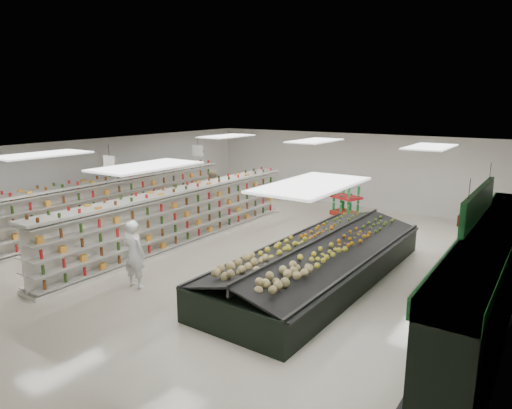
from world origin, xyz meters
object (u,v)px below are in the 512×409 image
Objects in this scene: gondola_center at (182,218)px; shopper_main at (134,254)px; shopper_background at (214,194)px; produce_island at (320,260)px; gondola_left at (116,205)px; soda_endcap at (346,199)px.

shopper_main is at bearing -64.73° from gondola_center.
produce_island is at bearing -98.72° from shopper_background.
gondola_left is 5.96m from shopper_main.
gondola_center is 1.36× the size of produce_island.
gondola_left is at bearing 169.06° from shopper_background.
soda_endcap is 5.32m from shopper_background.
gondola_left is 1.38× the size of produce_island.
produce_island is at bearing -72.10° from soda_endcap.
soda_endcap reaches higher than produce_island.
gondola_center is 6.10× the size of shopper_main.
gondola_left is at bearing 179.01° from gondola_center.
shopper_main is (1.52, -3.33, 0.03)m from gondola_center.
gondola_center is 5.12m from produce_island.
gondola_left is 6.21× the size of shopper_main.
gondola_left reaches higher than soda_endcap.
soda_endcap is 0.84× the size of shopper_main.
shopper_main is (4.88, -3.43, 0.01)m from gondola_left.
shopper_background is at bearing 113.24° from gondola_center.
shopper_background reaches higher than produce_island.
gondola_center is at bearing -114.31° from soda_endcap.
gondola_left is 8.48m from produce_island.
produce_island is 5.34× the size of soda_endcap.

